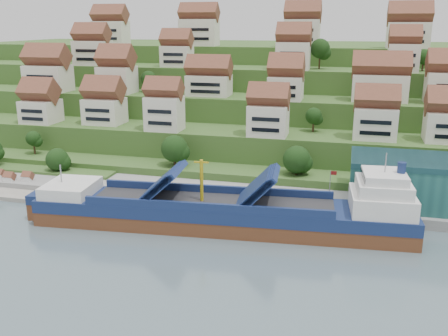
# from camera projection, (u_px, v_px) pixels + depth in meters

# --- Properties ---
(ground) EXTENTS (300.00, 300.00, 0.00)m
(ground) POSITION_uv_depth(u_px,v_px,m) (233.00, 228.00, 98.58)
(ground) COLOR slate
(ground) RESTS_ON ground
(quay) EXTENTS (180.00, 14.00, 2.20)m
(quay) POSITION_uv_depth(u_px,v_px,m) (339.00, 206.00, 107.47)
(quay) COLOR gray
(quay) RESTS_ON ground
(pebble_beach) EXTENTS (45.00, 20.00, 1.00)m
(pebble_beach) POSITION_uv_depth(u_px,v_px,m) (16.00, 185.00, 123.37)
(pebble_beach) COLOR gray
(pebble_beach) RESTS_ON ground
(hillside) EXTENTS (260.00, 128.00, 31.00)m
(hillside) POSITION_uv_depth(u_px,v_px,m) (295.00, 99.00, 191.91)
(hillside) COLOR #2D4C1E
(hillside) RESTS_ON ground
(hillside_village) EXTENTS (158.38, 64.36, 29.24)m
(hillside_village) POSITION_uv_depth(u_px,v_px,m) (288.00, 74.00, 148.03)
(hillside_village) COLOR silver
(hillside_village) RESTS_ON ground
(hillside_trees) EXTENTS (136.08, 62.70, 31.68)m
(hillside_trees) POSITION_uv_depth(u_px,v_px,m) (272.00, 109.00, 135.42)
(hillside_trees) COLOR #1A3A13
(hillside_trees) RESTS_ON ground
(flagpole) EXTENTS (1.28, 0.16, 8.00)m
(flagpole) POSITION_uv_depth(u_px,v_px,m) (330.00, 187.00, 101.65)
(flagpole) COLOR gray
(flagpole) RESTS_ON quay
(beach_huts) EXTENTS (14.40, 3.70, 2.20)m
(beach_huts) POSITION_uv_depth(u_px,v_px,m) (5.00, 179.00, 122.24)
(beach_huts) COLOR white
(beach_huts) RESTS_ON pebble_beach
(cargo_ship) EXTENTS (74.42, 17.56, 16.30)m
(cargo_ship) POSITION_uv_depth(u_px,v_px,m) (231.00, 213.00, 97.63)
(cargo_ship) COLOR brown
(cargo_ship) RESTS_ON ground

